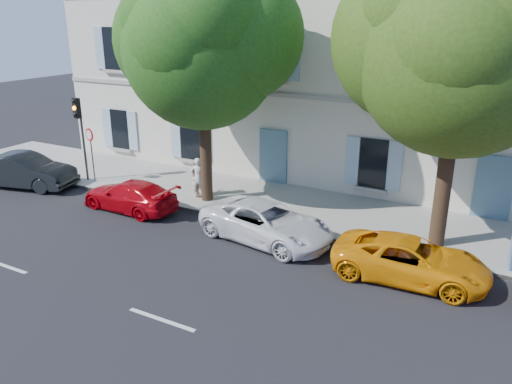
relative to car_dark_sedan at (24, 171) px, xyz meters
The scene contains 14 objects.
ground 11.74m from the car_dark_sedan, ahead, with size 90.00×90.00×0.00m, color black.
sidewalk 12.09m from the car_dark_sedan, 15.27° to the left, with size 36.00×4.50×0.15m, color #A09E96.
kerb 11.71m from the car_dark_sedan, ahead, with size 36.00×0.16×0.16m, color #9E998E.
building 15.59m from the car_dark_sedan, 37.47° to the left, with size 28.00×7.00×12.00m, color beige.
car_dark_sedan is the anchor object (origin of this frame).
car_red_coupe 5.90m from the car_dark_sedan, ahead, with size 1.63×4.01×1.16m, color #B7050F.
car_white_coupe 11.82m from the car_dark_sedan, ahead, with size 2.13×4.62×1.28m, color white.
car_yellow_supercar 16.61m from the car_dark_sedan, ahead, with size 2.01×4.35×1.21m, color orange.
tree_left 9.86m from the car_dark_sedan, 14.64° to the left, with size 5.78×5.78×8.96m.
tree_right 17.90m from the car_dark_sedan, ahead, with size 6.04×6.04×9.30m.
traffic_light 3.27m from the car_dark_sedan, 39.92° to the left, with size 0.31×0.42×3.67m.
road_sign 3.16m from the car_dark_sedan, 33.93° to the left, with size 0.55×0.17×2.41m.
pedestrian_a 7.94m from the car_dark_sedan, 16.62° to the left, with size 0.59×0.39×1.62m, color silver.
pedestrian_b 7.89m from the car_dark_sedan, 17.92° to the left, with size 0.76×0.59×1.57m, color tan.
Camera 1 is at (7.09, -12.23, 7.16)m, focal length 35.00 mm.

